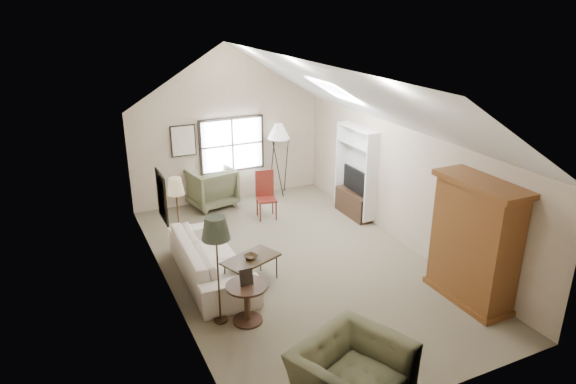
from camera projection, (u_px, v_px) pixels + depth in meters
name	position (u px, v px, depth m)	size (l,w,h in m)	color
room_shell	(298.00, 104.00, 9.10)	(5.01, 8.01, 4.00)	#6E644E
window	(232.00, 145.00, 13.11)	(1.72, 0.08, 1.42)	black
skylight	(335.00, 90.00, 10.37)	(0.80, 1.20, 0.52)	white
wall_art	(173.00, 167.00, 10.52)	(1.97, 3.71, 0.88)	black
armoire	(475.00, 242.00, 8.69)	(0.60, 1.50, 2.20)	brown
tv_alcove	(356.00, 171.00, 12.12)	(0.32, 1.30, 2.10)	white
media_console	(353.00, 204.00, 12.41)	(0.34, 1.18, 0.60)	#382316
tv_panel	(355.00, 180.00, 12.19)	(0.05, 0.90, 0.55)	black
sofa	(211.00, 259.00, 9.61)	(2.72, 1.06, 0.79)	silver
armchair_near	(351.00, 377.00, 6.54)	(1.38, 1.20, 0.89)	#595A3F
armchair_far	(211.00, 187.00, 12.95)	(1.06, 1.09, 0.99)	#656849
coffee_table	(251.00, 271.00, 9.45)	(1.03, 0.57, 0.53)	#312414
bowl	(251.00, 257.00, 9.35)	(0.25, 0.25, 0.06)	#3B2B18
side_table	(247.00, 303.00, 8.32)	(0.68, 0.68, 0.68)	#3A2118
side_chair	(266.00, 195.00, 12.19)	(0.44, 0.44, 1.14)	maroon
tripod_lamp	(279.00, 159.00, 13.53)	(0.57, 0.57, 1.97)	silver
dark_lamp	(218.00, 270.00, 8.11)	(0.45, 0.45, 1.89)	black
tan_lamp	(178.00, 216.00, 10.34)	(0.34, 0.34, 1.70)	tan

